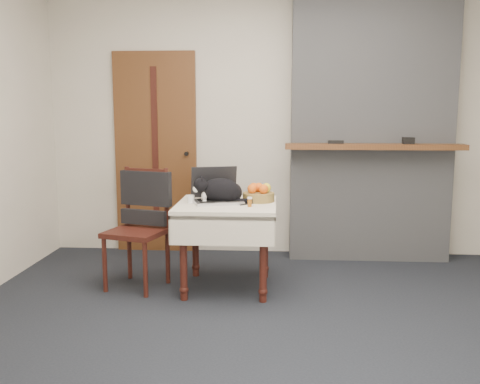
% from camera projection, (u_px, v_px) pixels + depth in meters
% --- Properties ---
extents(ground, '(4.50, 4.50, 0.00)m').
position_uv_depth(ground, '(273.00, 331.00, 3.49)').
color(ground, black).
rests_on(ground, ground).
extents(room_shell, '(4.52, 4.01, 2.61)m').
position_uv_depth(room_shell, '(276.00, 61.00, 3.68)').
color(room_shell, beige).
rests_on(room_shell, ground).
extents(door, '(0.82, 0.10, 2.00)m').
position_uv_depth(door, '(156.00, 153.00, 5.37)').
color(door, brown).
rests_on(door, ground).
extents(chimney, '(1.62, 0.48, 2.60)m').
position_uv_depth(chimney, '(371.00, 124.00, 5.05)').
color(chimney, gray).
rests_on(chimney, ground).
extents(side_table, '(0.78, 0.78, 0.70)m').
position_uv_depth(side_table, '(227.00, 217.00, 4.25)').
color(side_table, '#3D1710').
rests_on(side_table, ground).
extents(laptop, '(0.45, 0.42, 0.28)m').
position_uv_depth(laptop, '(216.00, 193.00, 4.28)').
color(laptop, '#B7B7BC').
rests_on(laptop, side_table).
extents(cat, '(0.48, 0.27, 0.23)m').
position_uv_depth(cat, '(221.00, 191.00, 4.23)').
color(cat, black).
rests_on(cat, side_table).
extents(cream_jar, '(0.06, 0.06, 0.06)m').
position_uv_depth(cream_jar, '(191.00, 199.00, 4.22)').
color(cream_jar, white).
rests_on(cream_jar, side_table).
extents(pill_bottle, '(0.04, 0.04, 0.08)m').
position_uv_depth(pill_bottle, '(250.00, 202.00, 4.06)').
color(pill_bottle, '#965212').
rests_on(pill_bottle, side_table).
extents(fruit_basket, '(0.25, 0.25, 0.14)m').
position_uv_depth(fruit_basket, '(259.00, 194.00, 4.30)').
color(fruit_basket, olive).
rests_on(fruit_basket, side_table).
extents(desk_clutter, '(0.14, 0.09, 0.01)m').
position_uv_depth(desk_clutter, '(253.00, 202.00, 4.25)').
color(desk_clutter, black).
rests_on(desk_clutter, side_table).
extents(chair, '(0.54, 0.53, 0.96)m').
position_uv_depth(chair, '(142.00, 211.00, 4.35)').
color(chair, '#3D1710').
rests_on(chair, ground).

